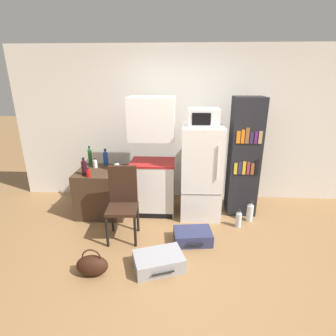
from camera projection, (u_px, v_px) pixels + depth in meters
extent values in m
plane|color=olive|center=(186.00, 265.00, 3.11)|extent=(24.00, 24.00, 0.00)
cube|color=white|center=(198.00, 126.00, 4.55)|extent=(6.40, 0.10, 2.63)
cube|color=#422D1E|center=(103.00, 191.00, 4.24)|extent=(0.76, 0.69, 0.73)
cube|color=white|center=(153.00, 187.00, 4.26)|extent=(0.68, 0.53, 0.83)
cube|color=#B21E1E|center=(153.00, 162.00, 4.12)|extent=(0.69, 0.54, 0.03)
cube|color=white|center=(152.00, 119.00, 3.89)|extent=(0.68, 0.45, 0.64)
cube|color=black|center=(152.00, 216.00, 4.13)|extent=(0.65, 0.01, 0.08)
cube|color=white|center=(201.00, 172.00, 4.07)|extent=(0.61, 0.64, 1.44)
cube|color=gray|center=(202.00, 194.00, 3.84)|extent=(0.58, 0.01, 0.01)
cylinder|color=silver|center=(217.00, 163.00, 3.66)|extent=(0.02, 0.02, 0.50)
cube|color=silver|center=(203.00, 117.00, 3.79)|extent=(0.45, 0.37, 0.25)
cube|color=black|center=(201.00, 119.00, 3.61)|extent=(0.26, 0.01, 0.17)
cube|color=black|center=(244.00, 158.00, 4.08)|extent=(0.45, 0.39, 1.85)
cube|color=gold|center=(236.00, 169.00, 3.94)|extent=(0.05, 0.01, 0.18)
cube|color=#332856|center=(240.00, 168.00, 3.94)|extent=(0.05, 0.01, 0.19)
cube|color=gold|center=(244.00, 168.00, 3.93)|extent=(0.05, 0.01, 0.20)
cube|color=#A33351|center=(248.00, 168.00, 3.93)|extent=(0.04, 0.01, 0.20)
cube|color=brown|center=(252.00, 169.00, 3.93)|extent=(0.05, 0.01, 0.18)
cube|color=black|center=(257.00, 167.00, 3.92)|extent=(0.05, 0.01, 0.23)
cube|color=orange|center=(238.00, 137.00, 3.78)|extent=(0.05, 0.01, 0.18)
cube|color=orange|center=(243.00, 137.00, 3.78)|extent=(0.05, 0.01, 0.20)
cube|color=brown|center=(247.00, 136.00, 3.77)|extent=(0.05, 0.01, 0.23)
cube|color=#332856|center=(252.00, 138.00, 3.78)|extent=(0.05, 0.01, 0.16)
cube|color=#661E75|center=(256.00, 138.00, 3.77)|extent=(0.04, 0.01, 0.17)
cube|color=tan|center=(260.00, 137.00, 3.77)|extent=(0.05, 0.01, 0.18)
cylinder|color=white|center=(95.00, 164.00, 4.23)|extent=(0.07, 0.07, 0.12)
cylinder|color=white|center=(95.00, 160.00, 4.21)|extent=(0.03, 0.03, 0.02)
cylinder|color=black|center=(95.00, 159.00, 4.20)|extent=(0.04, 0.04, 0.01)
cylinder|color=silver|center=(117.00, 168.00, 4.04)|extent=(0.08, 0.08, 0.13)
cylinder|color=silver|center=(116.00, 163.00, 4.02)|extent=(0.04, 0.04, 0.02)
cylinder|color=black|center=(116.00, 162.00, 4.01)|extent=(0.04, 0.04, 0.01)
cylinder|color=#1E6028|center=(90.00, 157.00, 4.37)|extent=(0.06, 0.06, 0.24)
cylinder|color=#1E6028|center=(89.00, 149.00, 4.33)|extent=(0.03, 0.03, 0.04)
cylinder|color=black|center=(89.00, 147.00, 4.32)|extent=(0.03, 0.03, 0.03)
cylinder|color=black|center=(84.00, 168.00, 3.91)|extent=(0.08, 0.08, 0.21)
cylinder|color=black|center=(83.00, 160.00, 3.87)|extent=(0.03, 0.03, 0.04)
cylinder|color=black|center=(83.00, 158.00, 3.86)|extent=(0.04, 0.04, 0.02)
cylinder|color=#1E47A3|center=(106.00, 159.00, 4.34)|extent=(0.08, 0.08, 0.21)
cylinder|color=#1E47A3|center=(105.00, 151.00, 4.30)|extent=(0.04, 0.04, 0.04)
cylinder|color=black|center=(105.00, 150.00, 4.29)|extent=(0.04, 0.04, 0.02)
cylinder|color=#AD1914|center=(88.00, 173.00, 3.83)|extent=(0.06, 0.06, 0.11)
cylinder|color=#AD1914|center=(88.00, 169.00, 3.81)|extent=(0.03, 0.03, 0.02)
cylinder|color=black|center=(88.00, 168.00, 3.81)|extent=(0.03, 0.03, 0.01)
cylinder|color=silver|center=(119.00, 167.00, 4.21)|extent=(0.13, 0.13, 0.04)
cylinder|color=black|center=(107.00, 232.00, 3.39)|extent=(0.04, 0.04, 0.43)
cylinder|color=black|center=(135.00, 232.00, 3.39)|extent=(0.04, 0.04, 0.43)
cylinder|color=black|center=(112.00, 218.00, 3.73)|extent=(0.04, 0.04, 0.43)
cylinder|color=black|center=(138.00, 218.00, 3.74)|extent=(0.04, 0.04, 0.43)
cube|color=#331E14|center=(122.00, 209.00, 3.49)|extent=(0.42, 0.42, 0.04)
cube|color=#331E14|center=(123.00, 184.00, 3.56)|extent=(0.38, 0.07, 0.52)
cube|color=navy|center=(193.00, 236.00, 3.53)|extent=(0.54, 0.39, 0.17)
cylinder|color=black|center=(195.00, 245.00, 3.35)|extent=(0.23, 0.05, 0.02)
cube|color=#99999E|center=(159.00, 261.00, 3.05)|extent=(0.65, 0.54, 0.17)
cylinder|color=black|center=(163.00, 273.00, 2.86)|extent=(0.25, 0.10, 0.02)
ellipsoid|color=#33190F|center=(92.00, 266.00, 2.93)|extent=(0.36, 0.20, 0.24)
torus|color=#33190F|center=(91.00, 257.00, 2.90)|extent=(0.21, 0.02, 0.21)
cylinder|color=silver|center=(238.00, 220.00, 3.88)|extent=(0.09, 0.09, 0.22)
cylinder|color=silver|center=(239.00, 212.00, 3.84)|extent=(0.04, 0.04, 0.04)
cylinder|color=black|center=(239.00, 210.00, 3.83)|extent=(0.04, 0.04, 0.02)
cylinder|color=silver|center=(250.00, 213.00, 4.04)|extent=(0.10, 0.10, 0.26)
cylinder|color=silver|center=(251.00, 204.00, 3.99)|extent=(0.04, 0.04, 0.05)
cylinder|color=black|center=(251.00, 202.00, 3.97)|extent=(0.05, 0.05, 0.03)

